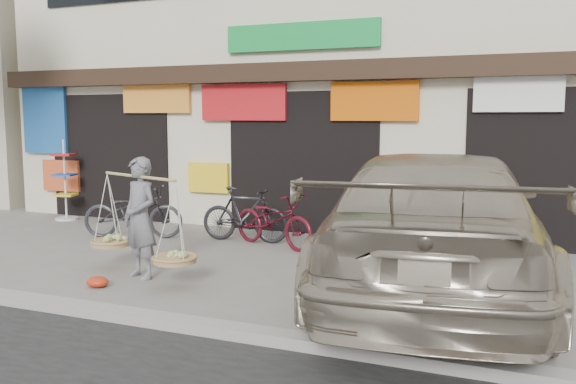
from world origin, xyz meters
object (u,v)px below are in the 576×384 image
at_px(suv, 435,223).
at_px(bike_0, 133,212).
at_px(street_vendor, 140,223).
at_px(bike_1, 245,215).
at_px(bike_2, 274,220).
at_px(display_rack, 65,188).

bearing_deg(suv, bike_0, -21.97).
xyz_separation_m(street_vendor, suv, (3.86, 0.80, 0.12)).
bearing_deg(bike_1, bike_0, 98.93).
bearing_deg(street_vendor, bike_2, 91.64).
relative_size(bike_1, bike_2, 0.92).
relative_size(street_vendor, bike_0, 1.09).
xyz_separation_m(suv, display_rack, (-8.26, 2.60, -0.20)).
height_order(bike_0, suv, suv).
bearing_deg(street_vendor, suv, 32.36).
height_order(bike_1, bike_2, bike_1).
bearing_deg(bike_2, street_vendor, -177.99).
distance_m(street_vendor, bike_1, 2.78).
height_order(bike_0, display_rack, display_rack).
height_order(bike_2, display_rack, display_rack).
height_order(bike_0, bike_2, bike_0).
distance_m(suv, display_rack, 8.66).
bearing_deg(bike_2, suv, -99.53).
height_order(bike_1, suv, suv).
bearing_deg(bike_0, display_rack, 47.10).
relative_size(street_vendor, bike_1, 1.22).
distance_m(street_vendor, display_rack, 5.56).
xyz_separation_m(bike_1, display_rack, (-4.64, 0.64, 0.21)).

